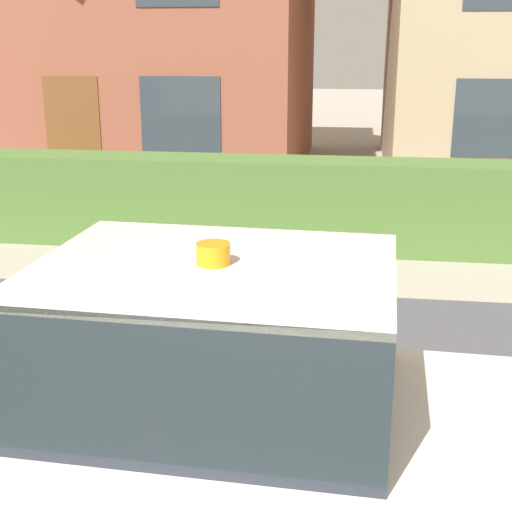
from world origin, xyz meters
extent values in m
cube|color=#4C4C51|center=(0.00, 3.97, 0.01)|extent=(28.00, 5.54, 0.01)
cube|color=#4C7233|center=(-0.58, 8.60, 0.60)|extent=(10.99, 0.81, 1.20)
cylinder|color=black|center=(-1.92, 3.47, 0.34)|extent=(0.67, 0.23, 0.66)
cylinder|color=black|center=(0.83, 3.36, 0.34)|extent=(0.67, 0.23, 0.66)
cube|color=silver|center=(-0.58, 2.69, 0.53)|extent=(4.49, 1.83, 0.68)
cube|color=#232833|center=(-0.33, 2.68, 1.25)|extent=(1.90, 1.56, 0.76)
cube|color=silver|center=(-0.33, 2.68, 1.61)|extent=(1.90, 1.56, 0.04)
cube|color=orange|center=(-0.54, 3.52, 0.58)|extent=(4.20, 0.18, 0.07)
cylinder|color=orange|center=(-0.33, 2.68, 1.68)|extent=(0.18, 0.18, 0.11)
cube|color=#93513D|center=(-4.89, 14.70, 2.61)|extent=(8.16, 6.69, 5.22)
cube|color=brown|center=(-4.60, 11.34, 1.05)|extent=(1.00, 0.02, 2.10)
cube|color=#333D47|center=(-2.65, 11.34, 1.46)|extent=(1.40, 0.02, 1.30)
cube|color=#333D47|center=(2.65, 11.76, 1.44)|extent=(1.40, 0.02, 1.30)
camera|label=1|loc=(0.37, -0.71, 2.74)|focal=50.00mm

